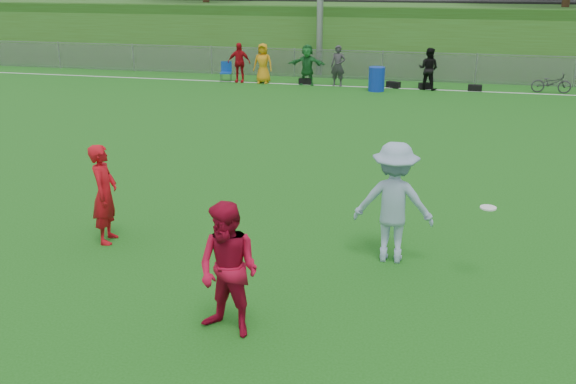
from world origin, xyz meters
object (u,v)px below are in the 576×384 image
(player_red_left, at_px, (105,194))
(player_red_center, at_px, (229,270))
(frisbee, at_px, (488,208))
(player_blue, at_px, (394,203))
(recycling_bin, at_px, (377,79))
(bicycle, at_px, (551,83))

(player_red_left, relative_size, player_red_center, 0.97)
(player_red_center, bearing_deg, frisbee, 51.58)
(player_blue, bearing_deg, player_red_left, 4.70)
(player_blue, relative_size, recycling_bin, 2.13)
(frisbee, bearing_deg, bicycle, 78.75)
(frisbee, distance_m, recycling_bin, 16.79)
(player_blue, bearing_deg, player_red_center, 56.13)
(player_blue, xyz_separation_m, frisbee, (1.46, -0.46, 0.20))
(frisbee, bearing_deg, player_red_left, 179.35)
(bicycle, bearing_deg, player_red_center, 161.88)
(recycling_bin, distance_m, bicycle, 6.93)
(recycling_bin, bearing_deg, bicycle, 9.75)
(player_red_left, relative_size, player_blue, 0.88)
(player_red_center, relative_size, player_blue, 0.91)
(player_blue, bearing_deg, recycling_bin, -82.98)
(frisbee, height_order, bicycle, frisbee)
(bicycle, bearing_deg, frisbee, 169.65)
(player_blue, xyz_separation_m, bicycle, (4.96, 17.15, -0.63))
(player_red_center, relative_size, frisbee, 7.46)
(frisbee, distance_m, bicycle, 17.97)
(player_red_center, xyz_separation_m, recycling_bin, (0.06, 18.82, -0.45))
(player_red_center, xyz_separation_m, player_blue, (1.94, 2.85, 0.09))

